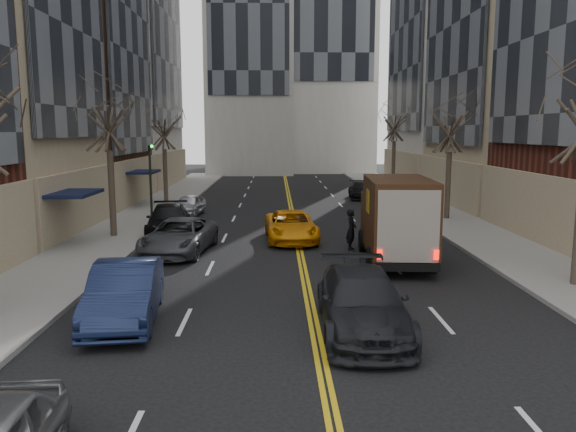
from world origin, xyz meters
name	(u,v)px	position (x,y,z in m)	size (l,w,h in m)	color
sidewalk_left	(144,215)	(-9.00, 27.00, 0.07)	(4.00, 66.00, 0.15)	slate
sidewalk_right	(440,214)	(9.00, 27.00, 0.07)	(4.00, 66.00, 0.15)	slate
tree_lf_mid	(107,98)	(-8.80, 20.00, 6.60)	(3.20, 3.20, 8.91)	#382D23
tree_lf_far	(163,118)	(-8.80, 33.00, 6.02)	(3.20, 3.20, 8.12)	#382D23
tree_rt_mid	(451,112)	(8.80, 25.00, 6.17)	(3.20, 3.20, 8.32)	#382D23
tree_rt_far	(395,111)	(8.80, 40.00, 6.74)	(3.20, 3.20, 9.11)	#382D23
traffic_signal	(150,176)	(-7.39, 22.00, 2.82)	(0.29, 0.26, 4.70)	black
ups_truck	(396,220)	(3.67, 14.83, 1.68)	(2.83, 6.25, 3.34)	black
observer_sedan	(362,302)	(1.20, 7.18, 0.77)	(2.26, 5.33, 1.53)	black
taxi	(291,226)	(-0.30, 19.30, 0.69)	(2.29, 4.97, 1.38)	orange
pedestrian	(351,230)	(2.25, 17.20, 0.89)	(0.65, 0.42, 1.77)	black
parked_lf_b	(125,293)	(-5.10, 8.10, 0.79)	(1.68, 4.81, 1.59)	#121A38
parked_lf_c	(179,236)	(-5.10, 16.68, 0.72)	(2.39, 5.19, 1.44)	#43454A
parked_lf_d	(169,220)	(-6.30, 20.78, 0.74)	(2.08, 5.11, 1.48)	black
parked_lf_e	(189,205)	(-6.30, 27.24, 0.64)	(1.51, 3.76, 1.28)	#B7B9C0
parked_rt_a	(388,214)	(5.10, 23.41, 0.65)	(1.38, 3.96, 1.30)	#4E5156
parked_rt_b	(396,202)	(6.30, 26.93, 0.82)	(2.71, 5.88, 1.63)	#B5B7BD
parked_rt_c	(361,190)	(5.47, 35.69, 0.64)	(1.79, 4.40, 1.28)	black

